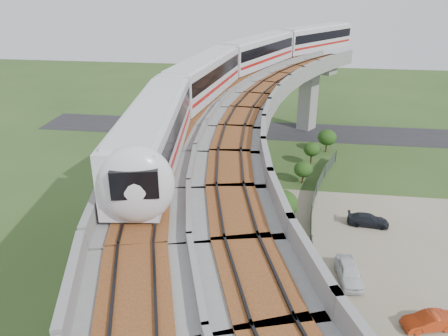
{
  "coord_description": "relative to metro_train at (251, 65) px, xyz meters",
  "views": [
    {
      "loc": [
        5.56,
        -30.68,
        20.65
      ],
      "look_at": [
        1.47,
        -1.14,
        7.5
      ],
      "focal_mm": 35.0,
      "sensor_mm": 36.0,
      "label": 1
    }
  ],
  "objects": [
    {
      "name": "ground",
      "position": [
        -2.14,
        -14.51,
        -12.31
      ],
      "size": [
        160.0,
        160.0,
        0.0
      ],
      "primitive_type": "plane",
      "color": "#2E481C",
      "rests_on": "ground"
    },
    {
      "name": "dirt_lot",
      "position": [
        11.86,
        -16.51,
        -12.29
      ],
      "size": [
        18.0,
        26.0,
        0.04
      ],
      "primitive_type": "cube",
      "color": "gray",
      "rests_on": "ground"
    },
    {
      "name": "asphalt_road",
      "position": [
        -2.14,
        15.49,
        -12.29
      ],
      "size": [
        60.0,
        8.0,
        0.03
      ],
      "primitive_type": "cube",
      "color": "#232326",
      "rests_on": "ground"
    },
    {
      "name": "viaduct",
      "position": [
        1.7,
        -14.51,
        -3.26
      ],
      "size": [
        19.58,
        73.98,
        11.4
      ],
      "color": "#99968E",
      "rests_on": "ground"
    },
    {
      "name": "metro_train",
      "position": [
        0.0,
        0.0,
        0.0
      ],
      "size": [
        19.46,
        59.43,
        3.64
      ],
      "color": "silver",
      "rests_on": "ground"
    },
    {
      "name": "fence",
      "position": [
        7.61,
        -14.51,
        -11.56
      ],
      "size": [
        3.87,
        38.73,
        1.5
      ],
      "color": "#2D382D",
      "rests_on": "ground"
    },
    {
      "name": "tree_0",
      "position": [
        9.2,
        8.04,
        -10.33
      ],
      "size": [
        2.36,
        2.36,
        2.98
      ],
      "color": "#382314",
      "rests_on": "ground"
    },
    {
      "name": "tree_1",
      "position": [
        7.1,
        3.58,
        -10.34
      ],
      "size": [
        1.94,
        1.94,
        2.8
      ],
      "color": "#382314",
      "rests_on": "ground"
    },
    {
      "name": "tree_2",
      "position": [
        6.0,
        -1.64,
        -10.68
      ],
      "size": [
        2.03,
        2.03,
        2.5
      ],
      "color": "#382314",
      "rests_on": "ground"
    },
    {
      "name": "tree_3",
      "position": [
        3.8,
        -10.3,
        -10.41
      ],
      "size": [
        2.99,
        2.99,
        3.17
      ],
      "color": "#382314",
      "rests_on": "ground"
    },
    {
      "name": "tree_4",
      "position": [
        4.58,
        -16.85,
        -10.29
      ],
      "size": [
        2.58,
        2.58,
        3.12
      ],
      "color": "#382314",
      "rests_on": "ground"
    },
    {
      "name": "tree_5",
      "position": [
        5.63,
        -21.86,
        -9.65
      ],
      "size": [
        2.96,
        2.96,
        3.92
      ],
      "color": "#382314",
      "rests_on": "ground"
    },
    {
      "name": "car_white",
      "position": [
        8.93,
        -17.96,
        -11.59
      ],
      "size": [
        1.96,
        4.1,
        1.35
      ],
      "primitive_type": "imported",
      "rotation": [
        0.0,
        0.0,
        0.09
      ],
      "color": "silver",
      "rests_on": "dirt_lot"
    },
    {
      "name": "car_red",
      "position": [
        13.36,
        -22.23,
        -11.72
      ],
      "size": [
        3.52,
        2.01,
        1.1
      ],
      "primitive_type": "imported",
      "rotation": [
        0.0,
        0.0,
        -1.3
      ],
      "color": "#AD3010",
      "rests_on": "dirt_lot"
    },
    {
      "name": "car_dark",
      "position": [
        11.6,
        -9.76,
        -11.74
      ],
      "size": [
        3.73,
        1.74,
        1.05
      ],
      "primitive_type": "imported",
      "rotation": [
        0.0,
        0.0,
        1.5
      ],
      "color": "black",
      "rests_on": "dirt_lot"
    }
  ]
}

